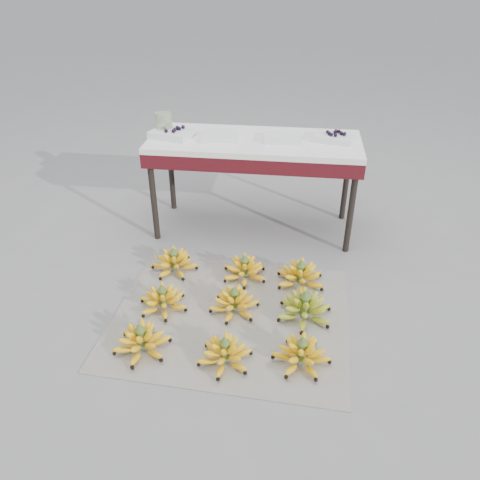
# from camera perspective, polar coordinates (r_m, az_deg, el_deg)

# --- Properties ---
(ground) EXTENTS (60.00, 60.00, 0.00)m
(ground) POSITION_cam_1_polar(r_m,az_deg,el_deg) (2.52, -0.24, -10.18)
(ground) COLOR slate
(ground) RESTS_ON ground
(newspaper_mat) EXTENTS (1.30, 1.11, 0.01)m
(newspaper_mat) POSITION_cam_1_polar(r_m,az_deg,el_deg) (2.56, -1.07, -9.24)
(newspaper_mat) COLOR beige
(newspaper_mat) RESTS_ON ground
(bunch_front_left) EXTENTS (0.32, 0.32, 0.17)m
(bunch_front_left) POSITION_cam_1_polar(r_m,az_deg,el_deg) (2.38, -11.87, -11.96)
(bunch_front_left) COLOR #FFBD08
(bunch_front_left) RESTS_ON newspaper_mat
(bunch_front_center) EXTENTS (0.33, 0.33, 0.16)m
(bunch_front_center) POSITION_cam_1_polar(r_m,az_deg,el_deg) (2.28, -1.84, -13.64)
(bunch_front_center) COLOR #FFBD08
(bunch_front_center) RESTS_ON newspaper_mat
(bunch_front_right) EXTENTS (0.28, 0.28, 0.17)m
(bunch_front_right) POSITION_cam_1_polar(r_m,az_deg,el_deg) (2.29, 7.51, -13.60)
(bunch_front_right) COLOR #FFBD08
(bunch_front_right) RESTS_ON newspaper_mat
(bunch_mid_left) EXTENTS (0.34, 0.34, 0.16)m
(bunch_mid_left) POSITION_cam_1_polar(r_m,az_deg,el_deg) (2.61, -9.36, -7.24)
(bunch_mid_left) COLOR #FFBD08
(bunch_mid_left) RESTS_ON newspaper_mat
(bunch_mid_center) EXTENTS (0.29, 0.29, 0.16)m
(bunch_mid_center) POSITION_cam_1_polar(r_m,az_deg,el_deg) (2.55, -0.69, -7.63)
(bunch_mid_center) COLOR #FFBD08
(bunch_mid_center) RESTS_ON newspaper_mat
(bunch_mid_right) EXTENTS (0.36, 0.36, 0.18)m
(bunch_mid_right) POSITION_cam_1_polar(r_m,az_deg,el_deg) (2.53, 7.89, -8.25)
(bunch_mid_right) COLOR olive
(bunch_mid_right) RESTS_ON newspaper_mat
(bunch_back_left) EXTENTS (0.34, 0.34, 0.17)m
(bunch_back_left) POSITION_cam_1_polar(r_m,az_deg,el_deg) (2.89, -8.01, -2.74)
(bunch_back_left) COLOR #FFBD08
(bunch_back_left) RESTS_ON newspaper_mat
(bunch_back_center) EXTENTS (0.34, 0.34, 0.16)m
(bunch_back_center) POSITION_cam_1_polar(r_m,az_deg,el_deg) (2.80, 0.55, -3.64)
(bunch_back_center) COLOR #FFBD08
(bunch_back_center) RESTS_ON newspaper_mat
(bunch_back_right) EXTENTS (0.35, 0.35, 0.18)m
(bunch_back_right) POSITION_cam_1_polar(r_m,az_deg,el_deg) (2.77, 7.37, -4.36)
(bunch_back_right) COLOR #FFBD08
(bunch_back_right) RESTS_ON newspaper_mat
(vendor_table) EXTENTS (1.37, 0.55, 0.66)m
(vendor_table) POSITION_cam_1_polar(r_m,az_deg,el_deg) (3.11, 1.75, 10.89)
(vendor_table) COLOR black
(vendor_table) RESTS_ON ground
(tray_far_left) EXTENTS (0.30, 0.24, 0.07)m
(tray_far_left) POSITION_cam_1_polar(r_m,az_deg,el_deg) (3.15, -8.33, 12.73)
(tray_far_left) COLOR silver
(tray_far_left) RESTS_ON vendor_table
(tray_left) EXTENTS (0.25, 0.20, 0.04)m
(tray_left) POSITION_cam_1_polar(r_m,az_deg,el_deg) (3.08, -2.54, 12.53)
(tray_left) COLOR silver
(tray_left) RESTS_ON vendor_table
(tray_right) EXTENTS (0.23, 0.17, 0.04)m
(tray_right) POSITION_cam_1_polar(r_m,az_deg,el_deg) (3.06, 5.22, 12.28)
(tray_right) COLOR silver
(tray_right) RESTS_ON vendor_table
(tray_far_right) EXTENTS (0.28, 0.23, 0.06)m
(tray_far_right) POSITION_cam_1_polar(r_m,az_deg,el_deg) (3.11, 11.37, 12.16)
(tray_far_right) COLOR silver
(tray_far_right) RESTS_ON vendor_table
(glass_jar) EXTENTS (0.13, 0.13, 0.14)m
(glass_jar) POSITION_cam_1_polar(r_m,az_deg,el_deg) (3.21, -9.29, 13.87)
(glass_jar) COLOR beige
(glass_jar) RESTS_ON vendor_table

